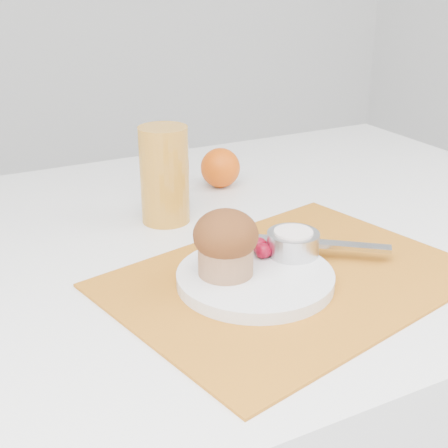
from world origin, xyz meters
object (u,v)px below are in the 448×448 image
table (216,439)px  muffin (226,242)px  juice_glass (164,175)px  plate (255,278)px  orange (220,168)px

table → muffin: 0.46m
juice_glass → muffin: bearing=-94.1°
table → juice_glass: 0.45m
plate → juice_glass: (-0.02, 0.24, 0.06)m
table → juice_glass: juice_glass is taller
orange → table: bearing=-119.7°
orange → muffin: muffin is taller
table → plate: 0.42m
plate → orange: bearing=69.6°
table → orange: size_ratio=17.99×
plate → juice_glass: size_ratio=1.31×
table → juice_glass: bearing=121.8°
plate → orange: (0.12, 0.33, 0.02)m
orange → muffin: size_ratio=0.84×
table → juice_glass: (-0.04, 0.07, 0.45)m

